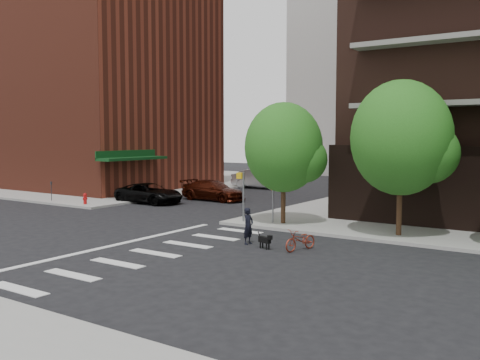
{
  "coord_description": "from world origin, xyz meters",
  "views": [
    {
      "loc": [
        17.43,
        -15.36,
        4.65
      ],
      "look_at": [
        3.0,
        6.0,
        2.5
      ],
      "focal_mm": 40.0,
      "sensor_mm": 36.0,
      "label": 1
    }
  ],
  "objects_px": {
    "fire_hydrant": "(85,198)",
    "scooter": "(301,240)",
    "parked_car_silver": "(261,179)",
    "dog_walker": "(248,226)",
    "parked_car_black": "(149,193)",
    "parked_car_maroon": "(213,190)"
  },
  "relations": [
    {
      "from": "fire_hydrant",
      "to": "parked_car_maroon",
      "type": "height_order",
      "value": "parked_car_maroon"
    },
    {
      "from": "parked_car_black",
      "to": "dog_walker",
      "type": "height_order",
      "value": "dog_walker"
    },
    {
      "from": "parked_car_black",
      "to": "dog_walker",
      "type": "distance_m",
      "value": 15.41
    },
    {
      "from": "scooter",
      "to": "parked_car_silver",
      "type": "bearing_deg",
      "value": 140.36
    },
    {
      "from": "parked_car_black",
      "to": "parked_car_maroon",
      "type": "relative_size",
      "value": 0.99
    },
    {
      "from": "parked_car_black",
      "to": "parked_car_maroon",
      "type": "xyz_separation_m",
      "value": [
        2.7,
        3.73,
        0.03
      ]
    },
    {
      "from": "fire_hydrant",
      "to": "scooter",
      "type": "bearing_deg",
      "value": -12.91
    },
    {
      "from": "parked_car_silver",
      "to": "parked_car_maroon",
      "type": "bearing_deg",
      "value": -171.63
    },
    {
      "from": "scooter",
      "to": "parked_car_maroon",
      "type": "bearing_deg",
      "value": 153.58
    },
    {
      "from": "scooter",
      "to": "dog_walker",
      "type": "relative_size",
      "value": 1.08
    },
    {
      "from": "parked_car_silver",
      "to": "fire_hydrant",
      "type": "bearing_deg",
      "value": 166.7
    },
    {
      "from": "fire_hydrant",
      "to": "parked_car_silver",
      "type": "distance_m",
      "value": 16.94
    },
    {
      "from": "parked_car_black",
      "to": "parked_car_silver",
      "type": "relative_size",
      "value": 0.95
    },
    {
      "from": "fire_hydrant",
      "to": "dog_walker",
      "type": "xyz_separation_m",
      "value": [
        15.57,
        -4.22,
        0.23
      ]
    },
    {
      "from": "parked_car_maroon",
      "to": "scooter",
      "type": "relative_size",
      "value": 2.94
    },
    {
      "from": "parked_car_silver",
      "to": "scooter",
      "type": "distance_m",
      "value": 25.46
    },
    {
      "from": "parked_car_maroon",
      "to": "dog_walker",
      "type": "height_order",
      "value": "dog_walker"
    },
    {
      "from": "parked_car_maroon",
      "to": "fire_hydrant",
      "type": "bearing_deg",
      "value": 147.73
    },
    {
      "from": "fire_hydrant",
      "to": "parked_car_maroon",
      "type": "distance_m",
      "value": 8.88
    },
    {
      "from": "parked_car_black",
      "to": "fire_hydrant",
      "type": "bearing_deg",
      "value": 146.17
    },
    {
      "from": "scooter",
      "to": "dog_walker",
      "type": "distance_m",
      "value": 2.49
    },
    {
      "from": "parked_car_maroon",
      "to": "parked_car_silver",
      "type": "height_order",
      "value": "parked_car_silver"
    }
  ]
}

